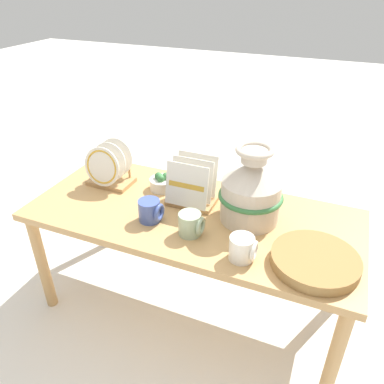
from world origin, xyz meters
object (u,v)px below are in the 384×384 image
(mug_sage_glaze, at_px, (191,224))
(dish_rack_square_plates, at_px, (192,189))
(dish_rack_round_plates, at_px, (109,170))
(fruit_bowl, at_px, (162,183))
(mug_cream_glaze, at_px, (243,248))
(wicker_charger_stack, at_px, (315,261))
(ceramic_vase, at_px, (251,190))
(mug_cobalt_glaze, at_px, (150,211))

(mug_sage_glaze, bearing_deg, dish_rack_square_plates, 111.90)
(dish_rack_round_plates, xyz_separation_m, fruit_bowl, (0.27, 0.06, -0.04))
(mug_cream_glaze, bearing_deg, wicker_charger_stack, 14.58)
(ceramic_vase, relative_size, dish_rack_square_plates, 1.54)
(dish_rack_round_plates, relative_size, mug_cobalt_glaze, 2.13)
(wicker_charger_stack, relative_size, fruit_bowl, 2.62)
(mug_cobalt_glaze, height_order, fruit_bowl, mug_cobalt_glaze)
(dish_rack_round_plates, bearing_deg, wicker_charger_stack, -12.39)
(dish_rack_square_plates, distance_m, fruit_bowl, 0.20)
(dish_rack_square_plates, distance_m, mug_cream_glaze, 0.45)
(dish_rack_square_plates, bearing_deg, ceramic_vase, -4.57)
(mug_sage_glaze, bearing_deg, fruit_bowl, 133.95)
(ceramic_vase, distance_m, mug_cream_glaze, 0.30)
(mug_cobalt_glaze, bearing_deg, fruit_bowl, 106.18)
(mug_cream_glaze, bearing_deg, ceramic_vase, 100.14)
(ceramic_vase, relative_size, fruit_bowl, 2.74)
(dish_rack_round_plates, bearing_deg, ceramic_vase, -1.98)
(dish_rack_round_plates, relative_size, fruit_bowl, 1.77)
(ceramic_vase, height_order, dish_rack_square_plates, ceramic_vase)
(ceramic_vase, bearing_deg, dish_rack_round_plates, 178.02)
(ceramic_vase, xyz_separation_m, mug_cobalt_glaze, (-0.40, -0.18, -0.10))
(mug_sage_glaze, bearing_deg, mug_cobalt_glaze, 173.43)
(mug_sage_glaze, distance_m, fruit_bowl, 0.41)
(mug_cobalt_glaze, height_order, mug_sage_glaze, same)
(mug_cream_glaze, bearing_deg, dish_rack_square_plates, 138.39)
(ceramic_vase, relative_size, mug_cobalt_glaze, 3.29)
(dish_rack_round_plates, bearing_deg, fruit_bowl, 12.50)
(ceramic_vase, distance_m, dish_rack_round_plates, 0.76)
(wicker_charger_stack, distance_m, fruit_bowl, 0.85)
(dish_rack_square_plates, height_order, wicker_charger_stack, dish_rack_square_plates)
(ceramic_vase, height_order, mug_cream_glaze, ceramic_vase)
(mug_cream_glaze, bearing_deg, mug_cobalt_glaze, 168.26)
(dish_rack_square_plates, height_order, fruit_bowl, dish_rack_square_plates)
(dish_rack_round_plates, height_order, mug_cream_glaze, dish_rack_round_plates)
(dish_rack_square_plates, xyz_separation_m, mug_sage_glaze, (0.09, -0.23, -0.02))
(wicker_charger_stack, xyz_separation_m, mug_sage_glaze, (-0.51, 0.00, 0.03))
(mug_cream_glaze, distance_m, mug_sage_glaze, 0.25)
(dish_rack_square_plates, relative_size, mug_cream_glaze, 2.14)
(dish_rack_square_plates, xyz_separation_m, mug_cream_glaze, (0.34, -0.30, -0.02))
(ceramic_vase, distance_m, mug_sage_glaze, 0.30)
(dish_rack_square_plates, height_order, mug_sage_glaze, dish_rack_square_plates)
(dish_rack_round_plates, distance_m, mug_cobalt_glaze, 0.41)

